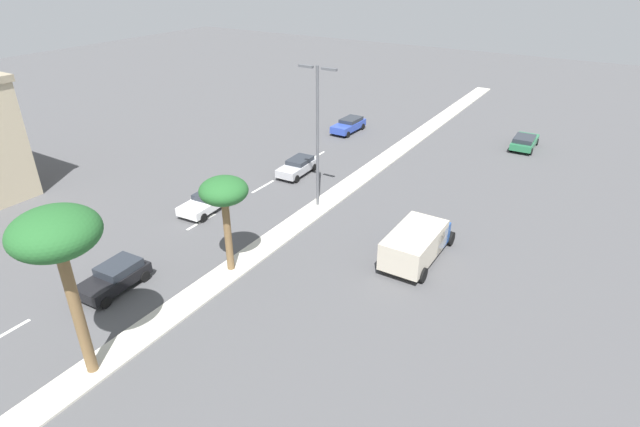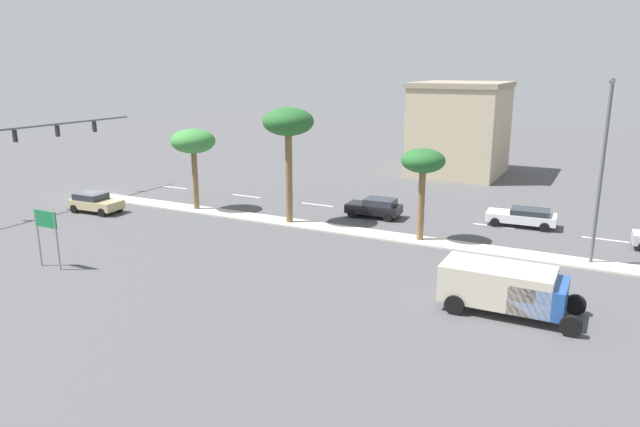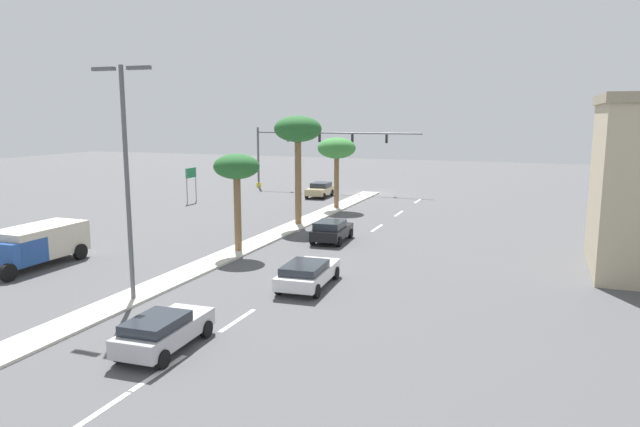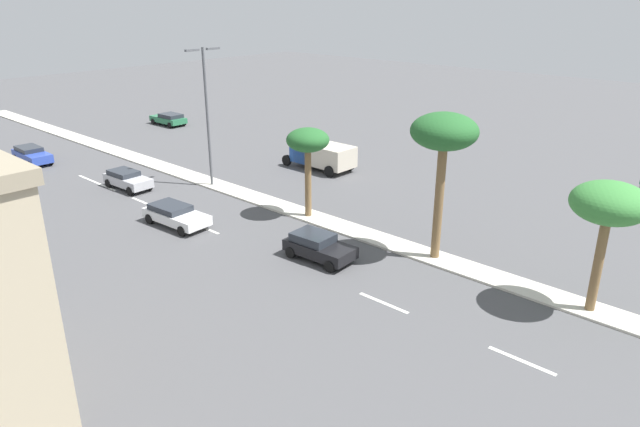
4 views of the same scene
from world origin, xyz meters
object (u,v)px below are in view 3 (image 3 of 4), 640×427
palm_tree_near (237,170)px  sedan_silver_leading (163,330)px  sedan_white_left (308,273)px  street_lamp_outboard (126,165)px  sedan_tan_far (320,189)px  palm_tree_leading (337,149)px  traffic_signal_gantry (302,148)px  box_truck (33,244)px  sedan_black_outboard (332,230)px  directional_road_sign (191,177)px  palm_tree_outboard (298,132)px

palm_tree_near → sedan_silver_leading: (-4.80, 14.10, -4.25)m
palm_tree_near → sedan_white_left: (-6.64, 5.26, -4.27)m
palm_tree_near → street_lamp_outboard: street_lamp_outboard is taller
sedan_tan_far → sedan_white_left: sedan_tan_far is taller
palm_tree_leading → palm_tree_near: 17.81m
traffic_signal_gantry → sedan_white_left: traffic_signal_gantry is taller
sedan_silver_leading → palm_tree_near: bearing=-71.2°
street_lamp_outboard → sedan_silver_leading: bearing=137.9°
box_truck → sedan_black_outboard: bearing=-138.2°
traffic_signal_gantry → sedan_black_outboard: (-12.43, 24.84, -3.85)m
palm_tree_leading → traffic_signal_gantry: bearing=-55.3°
sedan_white_left → street_lamp_outboard: bearing=35.8°
directional_road_sign → palm_tree_near: (-14.13, 16.61, 2.59)m
palm_tree_near → directional_road_sign: bearing=-49.6°
palm_tree_outboard → box_truck: 19.39m
sedan_black_outboard → street_lamp_outboard: bearing=74.5°
street_lamp_outboard → palm_tree_outboard: bearing=-89.1°
palm_tree_near → palm_tree_leading: bearing=-89.9°
sedan_black_outboard → box_truck: size_ratio=0.65×
palm_tree_outboard → sedan_silver_leading: palm_tree_outboard is taller
street_lamp_outboard → sedan_black_outboard: size_ratio=2.51×
street_lamp_outboard → box_truck: 10.61m
sedan_white_left → box_truck: (15.43, 1.63, 0.51)m
sedan_tan_far → sedan_silver_leading: 39.34m
directional_road_sign → box_truck: (-5.34, 23.50, -1.17)m
palm_tree_leading → sedan_white_left: (-6.66, 23.06, -4.50)m
palm_tree_near → sedan_silver_leading: bearing=108.8°
sedan_white_left → sedan_silver_leading: size_ratio=1.13×
directional_road_sign → sedan_black_outboard: 21.92m
box_truck → palm_tree_outboard: bearing=-117.9°
directional_road_sign → palm_tree_outboard: size_ratio=0.41×
sedan_white_left → box_truck: bearing=6.0°
traffic_signal_gantry → sedan_white_left: (-14.83, 34.85, -3.90)m
sedan_silver_leading → palm_tree_leading: bearing=-81.4°
street_lamp_outboard → box_truck: (8.97, -3.02, -4.79)m
directional_road_sign → palm_tree_outboard: bearing=153.1°
street_lamp_outboard → sedan_white_left: 9.57m
palm_tree_outboard → box_truck: (8.67, 16.38, -5.70)m
traffic_signal_gantry → sedan_tan_far: 7.79m
palm_tree_leading → sedan_black_outboard: 14.43m
palm_tree_leading → box_truck: size_ratio=0.99×
traffic_signal_gantry → palm_tree_near: traffic_signal_gantry is taller
traffic_signal_gantry → palm_tree_leading: bearing=124.7°
directional_road_sign → box_truck: size_ratio=0.53×
palm_tree_leading → sedan_tan_far: (4.02, -6.42, -4.44)m
palm_tree_leading → box_truck: 26.51m
traffic_signal_gantry → palm_tree_outboard: bearing=111.9°
palm_tree_leading → box_truck: bearing=70.4°
sedan_tan_far → sedan_black_outboard: sedan_tan_far is taller
sedan_tan_far → sedan_silver_leading: (-8.85, 38.33, -0.04)m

